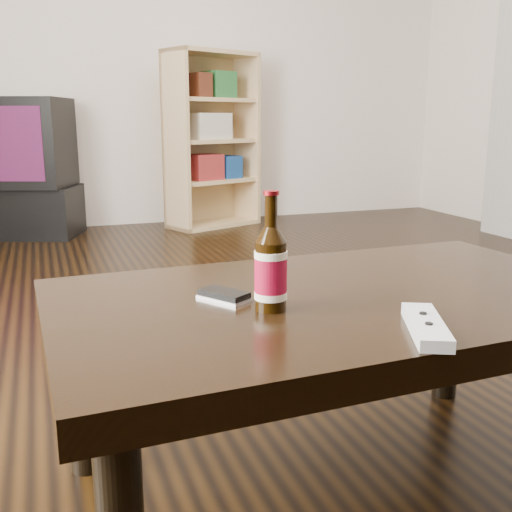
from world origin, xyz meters
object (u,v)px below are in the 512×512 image
object	(u,v)px
beer_bottle	(271,269)
coffee_table	(341,319)
phone	(224,295)
tv_stand	(14,211)
tv	(8,143)
bookshelf	(209,137)
remote	(426,326)

from	to	relation	value
beer_bottle	coffee_table	bearing A→B (deg)	17.26
phone	tv_stand	bearing A→B (deg)	65.97
tv	bookshelf	bearing A→B (deg)	18.61
phone	remote	xyz separation A→B (m)	(0.27, -0.30, 0.00)
coffee_table	beer_bottle	size ratio (longest dim) A/B	5.36
bookshelf	beer_bottle	bearing A→B (deg)	-125.66
tv_stand	coffee_table	size ratio (longest dim) A/B	0.71
bookshelf	phone	size ratio (longest dim) A/B	10.96
tv	bookshelf	xyz separation A→B (m)	(1.43, -0.05, 0.02)
bookshelf	phone	xyz separation A→B (m)	(-0.90, -3.35, -0.21)
coffee_table	phone	world-z (taller)	phone
remote	tv_stand	bearing A→B (deg)	127.09
bookshelf	beer_bottle	world-z (taller)	bookshelf
tv_stand	phone	bearing A→B (deg)	-60.52
tv_stand	beer_bottle	bearing A→B (deg)	-59.71
phone	remote	size ratio (longest dim) A/B	0.58
coffee_table	tv_stand	bearing A→B (deg)	102.70
tv_stand	remote	bearing A→B (deg)	-57.14
bookshelf	phone	distance (m)	3.48
coffee_table	bookshelf	bearing A→B (deg)	79.17
tv	coffee_table	world-z (taller)	tv
bookshelf	beer_bottle	size ratio (longest dim) A/B	5.64
beer_bottle	phone	distance (m)	0.14
coffee_table	beer_bottle	distance (m)	0.24
tv_stand	coffee_table	xyz separation A→B (m)	(0.78, -3.44, 0.22)
beer_bottle	phone	bearing A→B (deg)	124.57
tv_stand	tv	size ratio (longest dim) A/B	0.95
tv	bookshelf	size ratio (longest dim) A/B	0.71
tv	beer_bottle	world-z (taller)	tv
bookshelf	phone	bearing A→B (deg)	-127.08
tv	phone	size ratio (longest dim) A/B	7.84
tv_stand	bookshelf	world-z (taller)	bookshelf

